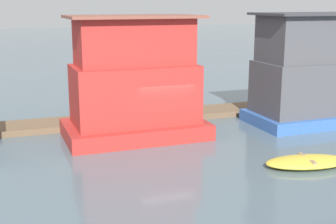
# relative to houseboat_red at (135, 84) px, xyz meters

# --- Properties ---
(ground_plane) EXTENTS (200.00, 200.00, 0.00)m
(ground_plane) POSITION_rel_houseboat_red_xyz_m (1.00, -0.57, -2.41)
(ground_plane) COLOR slate
(dock_walkway) EXTENTS (33.80, 2.03, 0.30)m
(dock_walkway) POSITION_rel_houseboat_red_xyz_m (1.00, 2.77, -2.26)
(dock_walkway) COLOR brown
(dock_walkway) RESTS_ON ground_plane
(houseboat_red) EXTENTS (6.24, 3.72, 5.39)m
(houseboat_red) POSITION_rel_houseboat_red_xyz_m (0.00, 0.00, 0.00)
(houseboat_red) COLOR red
(houseboat_red) RESTS_ON ground_plane
(houseboat_blue) EXTENTS (5.63, 3.53, 5.44)m
(houseboat_blue) POSITION_rel_houseboat_red_xyz_m (8.77, -0.53, 0.13)
(houseboat_blue) COLOR #3866B7
(houseboat_blue) RESTS_ON ground_plane
(dinghy_yellow) EXTENTS (3.37, 1.97, 0.36)m
(dinghy_yellow) POSITION_rel_houseboat_red_xyz_m (4.83, -6.02, -2.23)
(dinghy_yellow) COLOR yellow
(dinghy_yellow) RESTS_ON ground_plane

